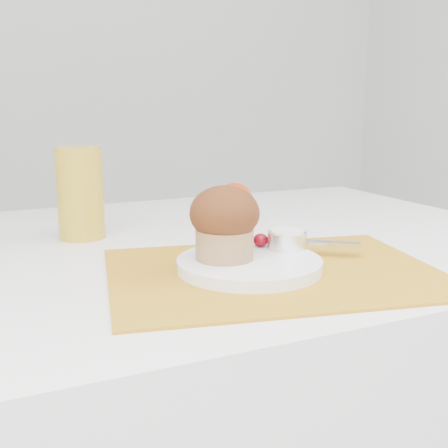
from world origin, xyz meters
name	(u,v)px	position (x,y,z in m)	size (l,w,h in m)	color
placemat	(274,272)	(0.05, -0.15, 0.75)	(0.43, 0.31, 0.00)	#BB8019
plate	(249,264)	(0.02, -0.14, 0.76)	(0.19, 0.19, 0.02)	white
ramekin	(287,240)	(0.10, -0.11, 0.78)	(0.05, 0.05, 0.02)	white
cream	(287,232)	(0.10, -0.11, 0.79)	(0.05, 0.05, 0.01)	white
raspberry_near	(242,240)	(0.04, -0.08, 0.78)	(0.02, 0.02, 0.02)	#5F0502
raspberry_far	(261,240)	(0.07, -0.09, 0.78)	(0.02, 0.02, 0.02)	#4F020B
butter_knife	(292,241)	(0.12, -0.09, 0.77)	(0.19, 0.02, 0.00)	silver
orange	(234,202)	(0.15, 0.16, 0.79)	(0.07, 0.07, 0.07)	red
juice_glass	(80,193)	(-0.14, 0.15, 0.83)	(0.08, 0.08, 0.15)	gold
muffin	(224,222)	(0.00, -0.12, 0.82)	(0.10, 0.10, 0.10)	#AA8052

